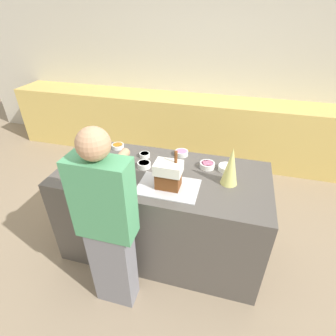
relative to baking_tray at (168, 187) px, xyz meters
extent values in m
plane|color=gray|center=(-0.10, 0.18, -0.89)|extent=(12.00, 12.00, 0.00)
cube|color=beige|center=(-0.10, 2.47, 0.41)|extent=(8.00, 0.05, 2.60)
cube|color=#DBBC60|center=(-0.10, 2.15, -0.43)|extent=(6.00, 0.60, 0.92)
cube|color=#514C47|center=(-0.10, 0.18, -0.45)|extent=(1.81, 0.86, 0.88)
cube|color=silver|center=(0.00, 0.00, 0.00)|extent=(0.48, 0.32, 0.01)
cube|color=brown|center=(0.00, 0.00, 0.07)|extent=(0.19, 0.14, 0.13)
cube|color=white|center=(0.00, 0.00, 0.18)|extent=(0.21, 0.15, 0.09)
cylinder|color=brown|center=(0.05, 0.02, 0.27)|extent=(0.02, 0.02, 0.09)
cone|color=#DBD675|center=(0.45, 0.18, 0.16)|extent=(0.13, 0.13, 0.32)
cylinder|color=silver|center=(-0.66, 0.50, 0.02)|extent=(0.12, 0.12, 0.04)
cylinder|color=orange|center=(-0.66, 0.50, 0.03)|extent=(0.10, 0.10, 0.01)
cylinder|color=silver|center=(-0.90, 0.24, 0.02)|extent=(0.11, 0.11, 0.04)
cylinder|color=pink|center=(-0.90, 0.24, 0.03)|extent=(0.09, 0.09, 0.01)
cylinder|color=silver|center=(-0.01, 0.53, 0.02)|extent=(0.12, 0.12, 0.04)
cylinder|color=pink|center=(-0.01, 0.53, 0.04)|extent=(0.10, 0.10, 0.01)
cylinder|color=white|center=(0.25, 0.37, 0.02)|extent=(0.13, 0.13, 0.05)
cylinder|color=pink|center=(0.25, 0.37, 0.04)|extent=(0.11, 0.11, 0.01)
cylinder|color=white|center=(0.42, 0.37, 0.02)|extent=(0.13, 0.13, 0.04)
cylinder|color=yellow|center=(0.42, 0.37, 0.03)|extent=(0.11, 0.11, 0.01)
cylinder|color=silver|center=(-0.34, 0.40, 0.02)|extent=(0.10, 0.10, 0.04)
cylinder|color=white|center=(-0.34, 0.40, 0.03)|extent=(0.08, 0.08, 0.01)
cylinder|color=white|center=(-0.28, 0.23, 0.02)|extent=(0.12, 0.12, 0.05)
cylinder|color=yellow|center=(-0.28, 0.23, 0.04)|extent=(0.10, 0.10, 0.01)
cylinder|color=white|center=(-0.57, 0.14, 0.05)|extent=(0.08, 0.08, 0.10)
cube|color=slate|center=(-0.32, -0.44, -0.51)|extent=(0.31, 0.17, 0.75)
cube|color=#4C9966|center=(-0.32, -0.44, 0.16)|extent=(0.41, 0.18, 0.59)
sphere|color=tan|center=(-0.32, -0.44, 0.55)|extent=(0.20, 0.20, 0.20)
cylinder|color=tan|center=(-0.32, -0.24, 0.29)|extent=(0.07, 0.41, 0.07)
camera|label=1|loc=(0.43, -1.60, 1.23)|focal=28.00mm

